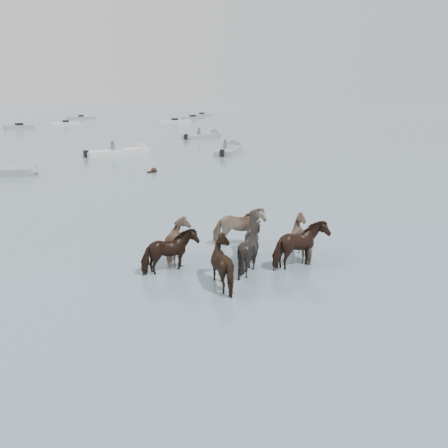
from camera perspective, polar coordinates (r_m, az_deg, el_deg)
ground at (r=15.18m, az=0.39°, el=-4.60°), size 400.00×400.00×0.00m
pony_herd at (r=14.72m, az=2.47°, el=-2.63°), size 6.12×4.34×1.61m
swimming_pony at (r=32.35m, az=-8.87°, el=6.61°), size 0.72×0.44×0.44m
motorboat_b at (r=34.44m, az=-26.01°, el=5.95°), size 5.98×4.63×1.92m
motorboat_c at (r=42.67m, az=-12.28°, el=8.89°), size 6.67×2.41×1.92m
motorboat_d at (r=42.98m, az=0.84°, el=9.31°), size 5.18×4.90×1.92m
motorboat_e at (r=57.20m, az=-2.23°, el=11.02°), size 5.95×2.81×1.92m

